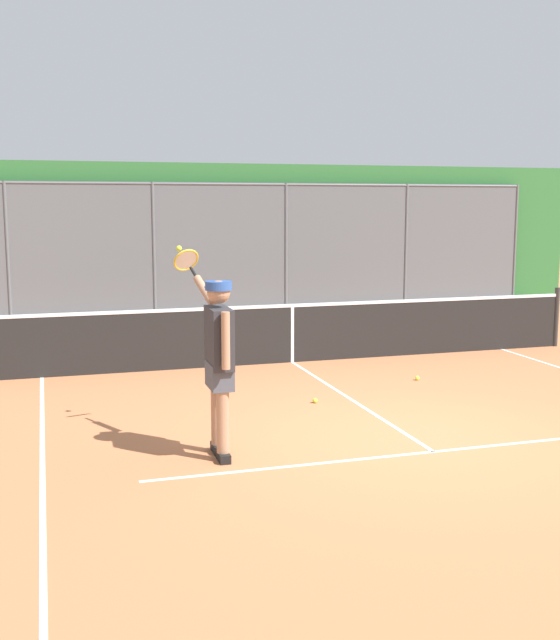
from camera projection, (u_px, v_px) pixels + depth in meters
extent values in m
plane|color=#B76B42|center=(409.00, 437.00, 8.69)|extent=(60.00, 60.00, 0.00)
cube|color=white|center=(434.00, 452.00, 8.16)|extent=(6.12, 0.05, 0.01)
cube|color=white|center=(42.00, 475.00, 7.45)|extent=(0.05, 8.83, 0.01)
cube|color=white|center=(347.00, 397.00, 10.45)|extent=(0.05, 4.85, 0.01)
cylinder|color=#565B60|center=(515.00, 246.00, 19.59)|extent=(0.07, 0.07, 3.03)
cylinder|color=#565B60|center=(406.00, 248.00, 18.72)|extent=(0.07, 0.07, 3.03)
cylinder|color=#565B60|center=(286.00, 250.00, 17.85)|extent=(0.07, 0.07, 3.03)
cylinder|color=#565B60|center=(154.00, 252.00, 16.98)|extent=(0.07, 0.07, 3.03)
cylinder|color=#565B60|center=(8.00, 255.00, 16.12)|extent=(0.07, 0.07, 3.03)
cylinder|color=#565B60|center=(221.00, 184.00, 17.20)|extent=(15.09, 0.05, 0.05)
cube|color=#565B60|center=(222.00, 251.00, 17.42)|extent=(15.09, 0.02, 3.03)
cube|color=#2D6B33|center=(215.00, 240.00, 18.00)|extent=(18.09, 0.90, 3.46)
cube|color=#ADADA8|center=(224.00, 316.00, 17.46)|extent=(16.09, 0.18, 0.15)
cylinder|color=#2D2D2D|center=(556.00, 317.00, 14.12)|extent=(0.09, 0.09, 1.07)
cube|color=black|center=(292.00, 335.00, 12.68)|extent=(9.98, 0.02, 0.91)
cube|color=white|center=(292.00, 306.00, 12.61)|extent=(9.98, 0.04, 0.05)
cube|color=white|center=(292.00, 335.00, 12.68)|extent=(0.05, 0.04, 0.91)
cube|color=black|center=(223.00, 457.00, 7.86)|extent=(0.11, 0.26, 0.09)
cylinder|color=#A87A5B|center=(223.00, 412.00, 7.79)|extent=(0.13, 0.13, 0.84)
cube|color=black|center=(218.00, 448.00, 8.14)|extent=(0.11, 0.26, 0.09)
cylinder|color=#A87A5B|center=(217.00, 405.00, 8.07)|extent=(0.13, 0.13, 0.84)
cube|color=#474C56|center=(220.00, 375.00, 7.88)|extent=(0.23, 0.45, 0.26)
cube|color=#2D2D33|center=(219.00, 338.00, 7.82)|extent=(0.22, 0.52, 0.61)
cylinder|color=#A87A5B|center=(226.00, 341.00, 7.52)|extent=(0.08, 0.08, 0.56)
cylinder|color=#A87A5B|center=(205.00, 291.00, 8.21)|extent=(0.19, 0.42, 0.31)
sphere|color=#A87A5B|center=(219.00, 292.00, 7.75)|extent=(0.23, 0.23, 0.23)
cylinder|color=#284C93|center=(218.00, 286.00, 7.74)|extent=(0.27, 0.27, 0.09)
cube|color=#284C93|center=(216.00, 288.00, 7.87)|extent=(0.20, 0.21, 0.02)
cylinder|color=black|center=(194.00, 273.00, 8.39)|extent=(0.07, 0.17, 0.13)
torus|color=gold|center=(186.00, 260.00, 8.53)|extent=(0.33, 0.25, 0.26)
cylinder|color=silver|center=(186.00, 260.00, 8.53)|extent=(0.28, 0.20, 0.21)
sphere|color=#C1D138|center=(179.00, 248.00, 8.66)|extent=(0.07, 0.07, 0.07)
sphere|color=#D6E042|center=(417.00, 378.00, 11.44)|extent=(0.07, 0.07, 0.07)
sphere|color=#C1D138|center=(315.00, 401.00, 10.14)|extent=(0.07, 0.07, 0.07)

